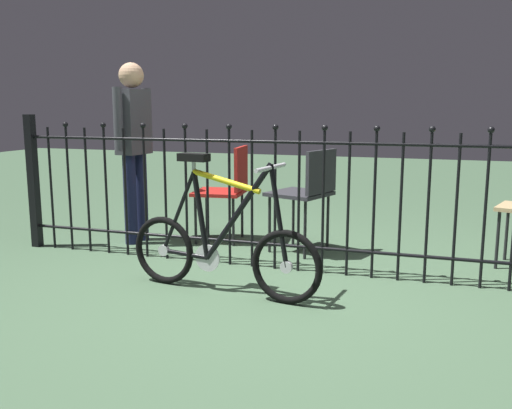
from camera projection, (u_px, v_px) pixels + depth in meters
ground_plane at (270, 294)px, 3.60m from camera, size 20.00×20.00×0.00m
iron_fence at (286, 194)px, 4.04m from camera, size 4.62×0.07×1.13m
bicycle at (221, 247)px, 3.57m from camera, size 1.36×0.40×0.90m
chair_charcoal at (308, 188)px, 4.52m from camera, size 0.55×0.55×0.85m
chair_red at (228, 185)px, 4.93m from camera, size 0.47×0.47×0.85m
person_visitor at (134, 138)px, 4.84m from camera, size 0.21×0.47×1.56m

